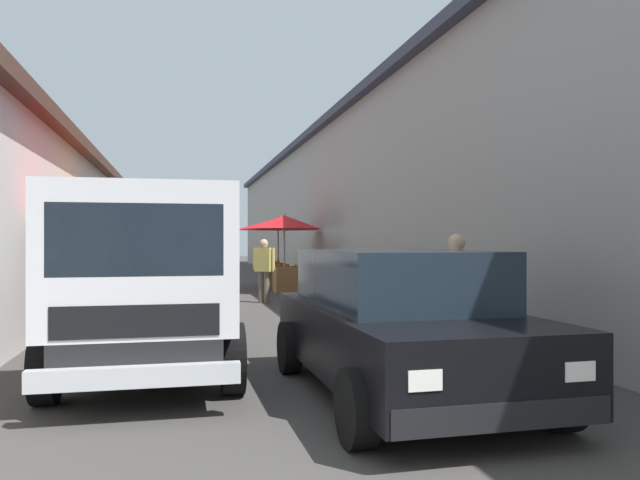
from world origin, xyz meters
name	(u,v)px	position (x,y,z in m)	size (l,w,h in m)	color
ground	(230,303)	(13.50, 0.00, 0.00)	(90.00, 90.00, 0.00)	#3D3A38
building_right_concrete	(448,202)	(15.75, -6.85, 2.73)	(49.80, 7.50, 5.44)	gray
fruit_stall_far_left	(118,226)	(8.30, 2.15, 1.77)	(2.24, 2.24, 2.36)	#9E9EA3
fruit_stall_near_left	(285,233)	(16.09, -1.81, 1.77)	(2.17, 2.17, 2.36)	#9E9EA3
fruit_stall_far_right	(129,237)	(11.17, 2.20, 1.62)	(2.37, 2.37, 2.15)	#9E9EA3
fruit_stall_near_right	(277,233)	(18.27, -1.92, 1.81)	(2.77, 2.77, 2.36)	#9E9EA3
hatchback_car	(399,322)	(4.06, -0.92, 0.74)	(3.93, 1.97, 1.45)	black
delivery_truck	(146,287)	(5.19, 1.56, 1.04)	(4.93, 1.99, 2.08)	black
vendor_by_crates	(264,266)	(13.34, -0.82, 0.91)	(0.45, 0.49, 1.58)	#665B4C
vendor_in_shade	(457,287)	(5.64, -2.30, 0.95)	(0.38, 0.60, 1.64)	#232328
parked_scooter	(344,292)	(10.85, -2.20, 0.45)	(1.68, 0.52, 1.14)	black
plastic_stool	(451,343)	(5.07, -1.96, 0.33)	(0.30, 0.30, 0.43)	red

